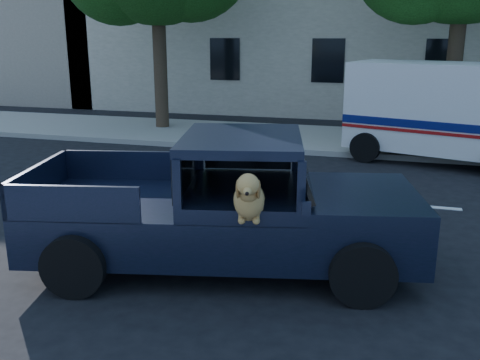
{
  "coord_description": "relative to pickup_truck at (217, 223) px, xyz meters",
  "views": [
    {
      "loc": [
        3.39,
        -6.85,
        3.2
      ],
      "look_at": [
        1.6,
        -0.56,
        1.39
      ],
      "focal_mm": 40.0,
      "sensor_mm": 36.0,
      "label": 1
    }
  ],
  "objects": [
    {
      "name": "pickup_truck",
      "position": [
        0.0,
        0.0,
        0.0
      ],
      "size": [
        5.56,
        3.18,
        1.88
      ],
      "rotation": [
        0.0,
        0.0,
        0.21
      ],
      "color": "black",
      "rests_on": "ground"
    },
    {
      "name": "building_left",
      "position": [
        -16.17,
        16.7,
        3.36
      ],
      "size": [
        12.0,
        6.0,
        8.0
      ],
      "primitive_type": "cube",
      "color": "tan",
      "rests_on": "ground"
    },
    {
      "name": "mail_truck",
      "position": [
        3.38,
        7.63,
        0.45
      ],
      "size": [
        4.94,
        3.34,
        2.49
      ],
      "rotation": [
        0.0,
        0.0,
        -0.28
      ],
      "color": "silver",
      "rests_on": "ground"
    },
    {
      "name": "ground",
      "position": [
        -1.17,
        0.2,
        -0.64
      ],
      "size": [
        120.0,
        120.0,
        0.0
      ],
      "primitive_type": "plane",
      "color": "black",
      "rests_on": "ground"
    },
    {
      "name": "lane_stripes",
      "position": [
        0.83,
        3.6,
        -0.63
      ],
      "size": [
        21.6,
        0.14,
        0.01
      ],
      "primitive_type": null,
      "color": "silver",
      "rests_on": "ground"
    },
    {
      "name": "far_sidewalk",
      "position": [
        -1.17,
        9.4,
        -0.56
      ],
      "size": [
        60.0,
        4.0,
        0.15
      ],
      "primitive_type": "cube",
      "color": "gray",
      "rests_on": "ground"
    }
  ]
}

